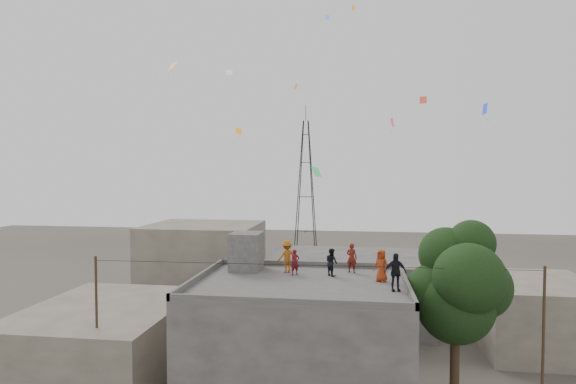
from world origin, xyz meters
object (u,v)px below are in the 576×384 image
object	(u,v)px
transmission_tower	(306,189)
person_dark_adult	(395,272)
person_red_adult	(352,258)
stair_head_box	(246,251)
tree	(459,285)

from	to	relation	value
transmission_tower	person_dark_adult	xyz separation A→B (m)	(8.34, -40.94, -2.13)
transmission_tower	person_red_adult	bearing A→B (deg)	-80.27
stair_head_box	tree	world-z (taller)	tree
person_red_adult	person_dark_adult	world-z (taller)	person_dark_adult
transmission_tower	tree	bearing A→B (deg)	-73.91
transmission_tower	person_red_adult	size ratio (longest dim) A/B	13.04
person_red_adult	person_dark_adult	distance (m)	4.14
tree	person_dark_adult	distance (m)	3.50
tree	person_dark_adult	size ratio (longest dim) A/B	5.42
tree	transmission_tower	bearing A→B (deg)	106.09
stair_head_box	transmission_tower	xyz separation A→B (m)	(-0.80, 37.40, 1.97)
tree	person_red_adult	xyz separation A→B (m)	(-4.98, 2.12, 0.76)
person_dark_adult	stair_head_box	bearing A→B (deg)	145.99
transmission_tower	person_red_adult	distance (m)	37.89
stair_head_box	person_dark_adult	bearing A→B (deg)	-25.13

